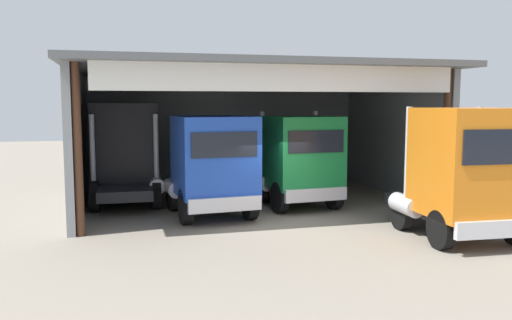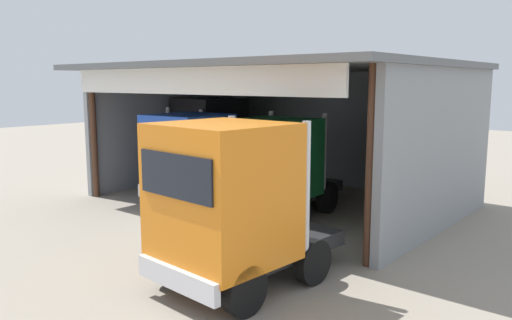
% 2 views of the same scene
% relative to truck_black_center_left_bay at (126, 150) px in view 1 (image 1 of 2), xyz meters
% --- Properties ---
extents(ground_plane, '(80.00, 80.00, 0.00)m').
position_rel_truck_black_center_left_bay_xyz_m(ground_plane, '(4.54, -4.91, -2.01)').
color(ground_plane, gray).
rests_on(ground_plane, ground).
extents(workshop_shed, '(12.99, 9.53, 5.12)m').
position_rel_truck_black_center_left_bay_xyz_m(workshop_shed, '(4.54, -0.06, 1.52)').
color(workshop_shed, gray).
rests_on(workshop_shed, ground).
extents(truck_black_center_left_bay, '(2.64, 4.59, 3.78)m').
position_rel_truck_black_center_left_bay_xyz_m(truck_black_center_left_bay, '(0.00, 0.00, 0.00)').
color(truck_black_center_left_bay, black).
rests_on(truck_black_center_left_bay, ground).
extents(truck_blue_center_right_bay, '(2.79, 4.78, 3.37)m').
position_rel_truck_black_center_left_bay_xyz_m(truck_blue_center_right_bay, '(2.67, -3.31, -0.21)').
color(truck_blue_center_right_bay, '#1E47B7').
rests_on(truck_blue_center_right_bay, ground).
extents(truck_green_right_bay, '(2.74, 4.46, 3.47)m').
position_rel_truck_black_center_left_bay_xyz_m(truck_green_right_bay, '(6.01, -2.50, -0.26)').
color(truck_green_right_bay, '#197F3D').
rests_on(truck_green_right_bay, ground).
extents(truck_orange_left_bay, '(2.75, 4.67, 3.68)m').
position_rel_truck_black_center_left_bay_xyz_m(truck_orange_left_bay, '(8.87, -7.99, -0.08)').
color(truck_orange_left_bay, orange).
rests_on(truck_orange_left_bay, ground).
extents(oil_drum, '(0.58, 0.58, 0.93)m').
position_rel_truck_black_center_left_bay_xyz_m(oil_drum, '(8.97, 2.13, -1.55)').
color(oil_drum, '#194CB2').
rests_on(oil_drum, ground).
extents(tool_cart, '(0.90, 0.60, 1.00)m').
position_rel_truck_black_center_left_bay_xyz_m(tool_cart, '(8.44, 1.63, -1.51)').
color(tool_cart, red).
rests_on(tool_cart, ground).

